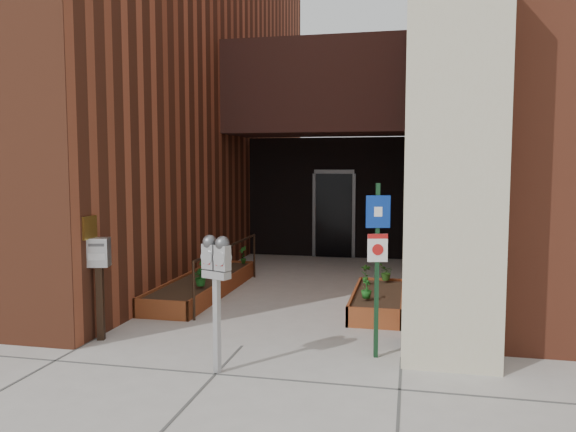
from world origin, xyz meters
The scene contains 15 objects.
ground centered at (0.00, 0.00, 0.00)m, with size 80.00×80.00×0.00m, color #9E9991.
architecture centered at (-0.18, 6.89, 4.98)m, with size 20.00×14.60×10.00m.
planter_left centered at (-1.55, 2.70, 0.13)m, with size 0.90×3.60×0.30m.
planter_right centered at (1.60, 2.20, 0.13)m, with size 0.80×2.20×0.30m.
handrail centered at (-1.05, 2.65, 0.75)m, with size 0.04×3.34×0.90m.
parking_meter centered at (0.00, -0.94, 1.19)m, with size 0.36×0.24×1.54m.
sign_post centered at (1.70, -0.07, 1.29)m, with size 0.28×0.10×2.10m.
payment_dropbox centered at (-1.90, -0.15, 0.98)m, with size 0.31×0.26×1.36m.
shrub_left_a centered at (-1.32, 1.99, 0.46)m, with size 0.29×0.29×0.32m, color #1C621F.
shrub_left_b centered at (-1.55, 2.65, 0.48)m, with size 0.20×0.20×0.35m, color #1C631F.
shrub_left_c centered at (-1.59, 3.47, 0.50)m, with size 0.22×0.22×0.40m, color #215819.
shrub_left_d centered at (-1.25, 4.17, 0.48)m, with size 0.19×0.19×0.37m, color #1B5117.
shrub_right_a centered at (1.45, 1.70, 0.45)m, with size 0.16×0.16×0.29m, color #1C621D.
shrub_right_b centered at (1.35, 2.83, 0.46)m, with size 0.17×0.17×0.32m, color #235B1A.
shrub_right_c centered at (1.68, 3.10, 0.45)m, with size 0.26×0.26×0.29m, color #255016.
Camera 1 is at (2.07, -6.70, 2.30)m, focal length 35.00 mm.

